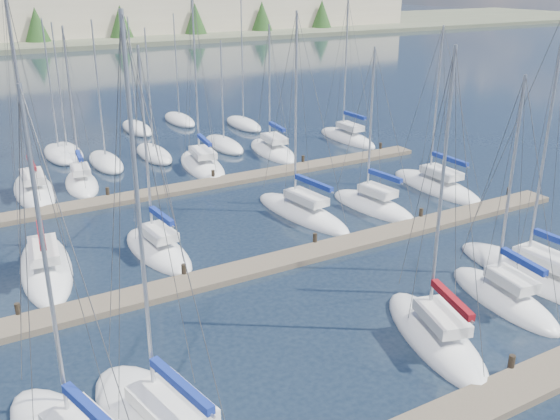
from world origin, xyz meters
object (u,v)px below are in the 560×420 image
sailboat_j (158,250)px  sailboat_r (347,138)px  sailboat_k (302,213)px  sailboat_d (435,336)px  sailboat_o (82,184)px  sailboat_i (46,267)px  sailboat_l (373,206)px  sailboat_p (202,165)px  sailboat_n (34,190)px  sailboat_e (504,298)px  sailboat_q (273,151)px  sailboat_f (540,278)px  sailboat_m (436,186)px

sailboat_j → sailboat_r: 28.53m
sailboat_r → sailboat_k: 20.13m
sailboat_d → sailboat_r: bearing=76.4°
sailboat_k → sailboat_d: bearing=-107.1°
sailboat_j → sailboat_o: bearing=89.3°
sailboat_i → sailboat_l: size_ratio=1.33×
sailboat_p → sailboat_l: (6.09, -14.40, -0.00)m
sailboat_i → sailboat_n: (1.74, 13.32, 0.00)m
sailboat_j → sailboat_r: (24.12, 15.24, 0.01)m
sailboat_n → sailboat_d: size_ratio=1.22×
sailboat_j → sailboat_e: 18.41m
sailboat_q → sailboat_o: bearing=-169.8°
sailboat_q → sailboat_d: sailboat_d is taller
sailboat_f → sailboat_r: bearing=71.9°
sailboat_j → sailboat_k: sailboat_k is taller
sailboat_l → sailboat_i: bearing=169.5°
sailboat_i → sailboat_m: size_ratio=1.23×
sailboat_q → sailboat_n: 20.00m
sailboat_n → sailboat_k: 19.52m
sailboat_o → sailboat_f: bearing=-51.3°
sailboat_e → sailboat_k: 14.64m
sailboat_q → sailboat_m: 15.46m
sailboat_e → sailboat_o: bearing=123.3°
sailboat_q → sailboat_p: size_ratio=0.80×
sailboat_r → sailboat_k: sailboat_k is taller
sailboat_j → sailboat_i: size_ratio=0.81×
sailboat_n → sailboat_r: (28.25, 1.01, -0.00)m
sailboat_i → sailboat_q: size_ratio=1.30×
sailboat_o → sailboat_p: (9.57, -0.11, -0.01)m
sailboat_j → sailboat_l: sailboat_j is taller
sailboat_k → sailboat_i: bearing=173.2°
sailboat_d → sailboat_l: bearing=77.5°
sailboat_p → sailboat_m: (12.61, -13.47, -0.01)m
sailboat_j → sailboat_o: sailboat_o is taller
sailboat_i → sailboat_k: size_ratio=1.11×
sailboat_m → sailboat_l: size_ratio=1.08×
sailboat_d → sailboat_j: bearing=132.6°
sailboat_k → sailboat_q: bearing=61.1°
sailboat_j → sailboat_k: bearing=0.6°
sailboat_d → sailboat_r: size_ratio=0.98×
sailboat_d → sailboat_p: (1.54, 28.38, -0.00)m
sailboat_k → sailboat_m: bearing=-8.5°
sailboat_q → sailboat_m: (5.50, -14.45, 0.00)m
sailboat_i → sailboat_f: size_ratio=1.05×
sailboat_f → sailboat_p: size_ratio=0.98×
sailboat_l → sailboat_j: bearing=171.5°
sailboat_i → sailboat_m: sailboat_i is taller
sailboat_o → sailboat_k: 17.11m
sailboat_m → sailboat_f: bearing=-111.4°
sailboat_d → sailboat_m: bearing=62.6°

